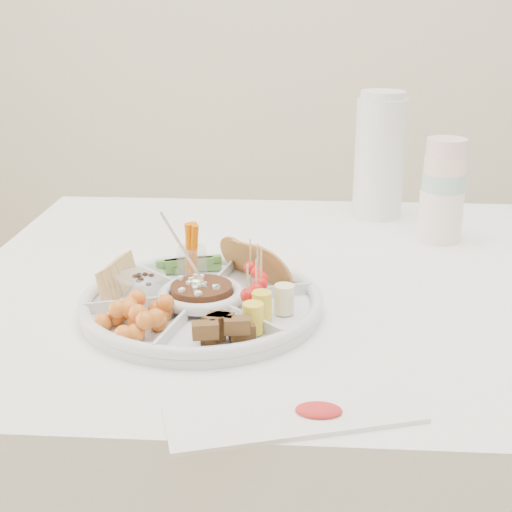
{
  "coord_description": "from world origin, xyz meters",
  "views": [
    {
      "loc": [
        -0.16,
        -1.19,
        1.23
      ],
      "look_at": [
        -0.23,
        -0.06,
        0.82
      ],
      "focal_mm": 50.0,
      "sensor_mm": 36.0,
      "label": 1
    }
  ],
  "objects": [
    {
      "name": "dining_table",
      "position": [
        0.0,
        0.0,
        0.38
      ],
      "size": [
        1.52,
        1.02,
        0.76
      ],
      "primitive_type": "cube",
      "color": "white",
      "rests_on": "floor"
    },
    {
      "name": "party_tray",
      "position": [
        -0.31,
        -0.16,
        0.78
      ],
      "size": [
        0.47,
        0.47,
        0.04
      ],
      "primitive_type": "cylinder",
      "rotation": [
        0.0,
        0.0,
        0.3
      ],
      "color": "silver",
      "rests_on": "dining_table"
    },
    {
      "name": "bean_dip",
      "position": [
        -0.31,
        -0.16,
        0.79
      ],
      "size": [
        0.12,
        0.12,
        0.04
      ],
      "primitive_type": "cylinder",
      "rotation": [
        0.0,
        0.0,
        0.3
      ],
      "color": "black",
      "rests_on": "party_tray"
    },
    {
      "name": "tortillas",
      "position": [
        -0.23,
        -0.06,
        0.8
      ],
      "size": [
        0.13,
        0.13,
        0.06
      ],
      "primitive_type": null,
      "rotation": [
        0.0,
        0.0,
        0.3
      ],
      "color": "olive",
      "rests_on": "party_tray"
    },
    {
      "name": "carrot_cucumber",
      "position": [
        -0.35,
        -0.03,
        0.82
      ],
      "size": [
        0.13,
        0.13,
        0.09
      ],
      "primitive_type": null,
      "rotation": [
        0.0,
        0.0,
        0.3
      ],
      "color": "#EC6900",
      "rests_on": "party_tray"
    },
    {
      "name": "pita_raisins",
      "position": [
        -0.44,
        -0.13,
        0.8
      ],
      "size": [
        0.14,
        0.14,
        0.06
      ],
      "primitive_type": null,
      "rotation": [
        0.0,
        0.0,
        0.3
      ],
      "color": "tan",
      "rests_on": "party_tray"
    },
    {
      "name": "cherries",
      "position": [
        -0.4,
        -0.25,
        0.79
      ],
      "size": [
        0.15,
        0.15,
        0.05
      ],
      "primitive_type": null,
      "rotation": [
        0.0,
        0.0,
        0.3
      ],
      "color": "orange",
      "rests_on": "party_tray"
    },
    {
      "name": "granola_chunks",
      "position": [
        -0.28,
        -0.28,
        0.79
      ],
      "size": [
        0.12,
        0.12,
        0.04
      ],
      "primitive_type": null,
      "rotation": [
        0.0,
        0.0,
        0.3
      ],
      "color": "brown",
      "rests_on": "party_tray"
    },
    {
      "name": "banana_tomato",
      "position": [
        -0.19,
        -0.19,
        0.82
      ],
      "size": [
        0.12,
        0.12,
        0.08
      ],
      "primitive_type": null,
      "rotation": [
        0.0,
        0.0,
        0.3
      ],
      "color": "tan",
      "rests_on": "party_tray"
    },
    {
      "name": "cup_stack",
      "position": [
        0.13,
        0.23,
        0.88
      ],
      "size": [
        0.11,
        0.11,
        0.24
      ],
      "primitive_type": "cylinder",
      "rotation": [
        0.0,
        0.0,
        -0.34
      ],
      "color": "silver",
      "rests_on": "dining_table"
    },
    {
      "name": "thermos",
      "position": [
        0.01,
        0.39,
        0.9
      ],
      "size": [
        0.12,
        0.12,
        0.29
      ],
      "primitive_type": "cylinder",
      "rotation": [
        0.0,
        0.0,
        -0.05
      ],
      "color": "white",
      "rests_on": "dining_table"
    },
    {
      "name": "placemat",
      "position": [
        -0.16,
        -0.45,
        0.76
      ],
      "size": [
        0.32,
        0.19,
        0.01
      ],
      "primitive_type": "cube",
      "rotation": [
        0.0,
        0.0,
        0.29
      ],
      "color": "white",
      "rests_on": "dining_table"
    }
  ]
}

